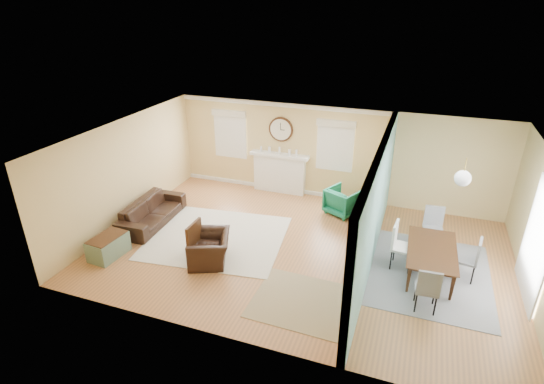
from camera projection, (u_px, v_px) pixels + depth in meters
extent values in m
plane|color=#97613C|center=(301.00, 251.00, 9.55)|extent=(9.00, 9.00, 0.00)
cube|color=#D8BA79|center=(333.00, 154.00, 11.57)|extent=(9.00, 0.02, 2.60)
cube|color=#D8BA79|center=(248.00, 279.00, 6.44)|extent=(9.00, 0.02, 2.60)
cube|color=#D8BA79|center=(126.00, 172.00, 10.39)|extent=(0.02, 6.00, 2.60)
cube|color=#D8BA79|center=(543.00, 235.00, 7.62)|extent=(0.02, 6.00, 2.60)
cube|color=white|center=(305.00, 140.00, 8.46)|extent=(9.00, 6.00, 0.02)
cube|color=#D8BA79|center=(382.00, 183.00, 9.74)|extent=(0.12, 3.20, 2.60)
cube|color=#D8BA79|center=(352.00, 281.00, 6.41)|extent=(0.12, 1.00, 2.60)
cube|color=#D8BA79|center=(372.00, 180.00, 7.14)|extent=(0.12, 1.80, 0.40)
cube|color=white|center=(368.00, 222.00, 8.48)|extent=(0.04, 0.12, 2.20)
cube|color=white|center=(352.00, 272.00, 6.94)|extent=(0.04, 0.12, 2.20)
cube|color=white|center=(367.00, 190.00, 7.25)|extent=(0.04, 1.92, 0.12)
cube|color=#6CAAA8|center=(378.00, 210.00, 8.52)|extent=(0.02, 6.00, 2.60)
cube|color=white|center=(280.00, 174.00, 12.24)|extent=(1.50, 0.24, 1.10)
cube|color=white|center=(279.00, 155.00, 11.97)|extent=(1.70, 0.30, 0.08)
cube|color=black|center=(281.00, 174.00, 12.35)|extent=(0.85, 0.02, 0.75)
cube|color=gold|center=(279.00, 178.00, 12.29)|extent=(0.85, 0.02, 0.62)
cylinder|color=#472817|center=(281.00, 129.00, 11.77)|extent=(0.70, 0.06, 0.70)
cylinder|color=silver|center=(281.00, 130.00, 11.74)|extent=(0.60, 0.01, 0.60)
cube|color=black|center=(280.00, 126.00, 11.70)|extent=(0.02, 0.01, 0.20)
cube|color=black|center=(283.00, 130.00, 11.72)|extent=(0.12, 0.01, 0.02)
cube|color=white|center=(231.00, 134.00, 12.38)|extent=(0.90, 0.03, 1.30)
cube|color=white|center=(230.00, 134.00, 12.36)|extent=(1.00, 0.04, 1.40)
cube|color=beige|center=(229.00, 113.00, 12.06)|extent=(1.05, 0.10, 0.18)
cube|color=white|center=(335.00, 146.00, 11.43)|extent=(0.90, 0.03, 1.30)
cube|color=white|center=(335.00, 146.00, 11.40)|extent=(1.00, 0.04, 1.40)
cube|color=beige|center=(336.00, 123.00, 11.11)|extent=(1.05, 0.10, 0.18)
cube|color=white|center=(538.00, 245.00, 7.71)|extent=(0.03, 1.60, 2.10)
cube|color=white|center=(537.00, 244.00, 7.72)|extent=(0.03, 1.70, 2.20)
cylinder|color=gold|center=(465.00, 166.00, 7.60)|extent=(0.02, 0.02, 0.30)
sphere|color=white|center=(463.00, 178.00, 7.70)|extent=(0.30, 0.30, 0.30)
cube|color=beige|center=(217.00, 237.00, 10.06)|extent=(3.40, 3.04, 0.02)
cube|color=#9D8768|center=(305.00, 302.00, 7.93)|extent=(1.98, 1.64, 0.01)
cube|color=gray|center=(429.00, 273.00, 8.75)|extent=(2.36, 2.95, 0.01)
imported|color=black|center=(152.00, 212.00, 10.62)|extent=(0.92, 2.12, 0.61)
imported|color=black|center=(209.00, 249.00, 9.04)|extent=(1.16, 1.22, 0.63)
imported|color=#036753|center=(343.00, 201.00, 11.06)|extent=(1.00, 1.01, 0.70)
cube|color=gray|center=(108.00, 247.00, 9.27)|extent=(0.58, 0.88, 0.47)
cube|color=#472817|center=(107.00, 237.00, 9.16)|extent=(0.55, 0.83, 0.02)
cube|color=olive|center=(367.00, 211.00, 10.45)|extent=(0.45, 1.36, 0.80)
cube|color=#472817|center=(356.00, 211.00, 10.11)|extent=(0.01, 0.36, 0.22)
cube|color=#472817|center=(355.00, 221.00, 10.23)|extent=(0.01, 0.36, 0.22)
cube|color=#472817|center=(358.00, 204.00, 10.46)|extent=(0.01, 0.36, 0.22)
cube|color=#472817|center=(358.00, 214.00, 10.57)|extent=(0.01, 0.36, 0.22)
cube|color=#472817|center=(361.00, 197.00, 10.81)|extent=(0.01, 0.36, 0.22)
cube|color=#472817|center=(360.00, 207.00, 10.92)|extent=(0.01, 0.36, 0.22)
imported|color=black|center=(369.00, 185.00, 10.16)|extent=(0.14, 1.05, 0.60)
cylinder|color=white|center=(362.00, 235.00, 9.63)|extent=(0.37, 0.37, 0.54)
imported|color=#337F33|center=(364.00, 217.00, 9.43)|extent=(0.49, 0.47, 0.42)
imported|color=#472817|center=(432.00, 262.00, 8.63)|extent=(0.98, 1.72, 0.60)
cube|color=gray|center=(433.00, 230.00, 9.50)|extent=(0.46, 0.46, 0.05)
cube|color=gray|center=(435.00, 220.00, 9.40)|extent=(0.43, 0.09, 0.50)
cylinder|color=black|center=(438.00, 236.00, 9.72)|extent=(0.03, 0.03, 0.42)
cylinder|color=black|center=(440.00, 244.00, 9.42)|extent=(0.03, 0.03, 0.42)
cylinder|color=black|center=(423.00, 234.00, 9.79)|extent=(0.03, 0.03, 0.42)
cylinder|color=black|center=(424.00, 242.00, 9.49)|extent=(0.03, 0.03, 0.42)
cube|color=gray|center=(427.00, 289.00, 7.60)|extent=(0.43, 0.43, 0.05)
cube|color=gray|center=(429.00, 278.00, 7.50)|extent=(0.41, 0.08, 0.48)
cylinder|color=black|center=(416.00, 303.00, 7.60)|extent=(0.03, 0.03, 0.40)
cylinder|color=black|center=(415.00, 292.00, 7.89)|extent=(0.03, 0.03, 0.40)
cylinder|color=black|center=(435.00, 307.00, 7.52)|extent=(0.03, 0.03, 0.40)
cylinder|color=black|center=(434.00, 295.00, 7.80)|extent=(0.03, 0.03, 0.40)
cube|color=white|center=(403.00, 248.00, 8.76)|extent=(0.49, 0.49, 0.05)
cube|color=white|center=(405.00, 236.00, 8.65)|extent=(0.09, 0.45, 0.54)
cylinder|color=black|center=(394.00, 252.00, 9.09)|extent=(0.03, 0.03, 0.45)
cylinder|color=black|center=(412.00, 256.00, 8.95)|extent=(0.03, 0.03, 0.45)
cylinder|color=black|center=(391.00, 261.00, 8.79)|extent=(0.03, 0.03, 0.45)
cylinder|color=black|center=(409.00, 265.00, 8.65)|extent=(0.03, 0.03, 0.45)
cube|color=gray|center=(467.00, 260.00, 8.45)|extent=(0.47, 0.47, 0.05)
cube|color=gray|center=(469.00, 249.00, 8.34)|extent=(0.12, 0.41, 0.48)
cylinder|color=black|center=(472.00, 276.00, 8.34)|extent=(0.03, 0.03, 0.41)
cylinder|color=black|center=(455.00, 271.00, 8.49)|extent=(0.03, 0.03, 0.41)
cylinder|color=black|center=(474.00, 268.00, 8.60)|extent=(0.03, 0.03, 0.41)
cylinder|color=black|center=(457.00, 263.00, 8.75)|extent=(0.03, 0.03, 0.41)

